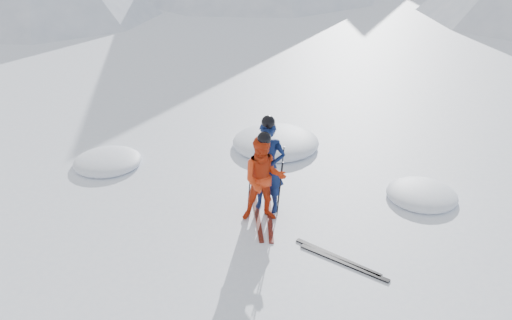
{
  "coord_description": "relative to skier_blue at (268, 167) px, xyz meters",
  "views": [
    {
      "loc": [
        -0.75,
        -8.83,
        5.83
      ],
      "look_at": [
        -1.59,
        0.5,
        1.1
      ],
      "focal_mm": 38.0,
      "sensor_mm": 36.0,
      "label": 1
    }
  ],
  "objects": [
    {
      "name": "skier_red",
      "position": [
        -0.05,
        -0.36,
        -0.09
      ],
      "size": [
        0.93,
        0.77,
        1.75
      ],
      "primitive_type": "imported",
      "rotation": [
        0.0,
        0.0,
        0.14
      ],
      "color": "red",
      "rests_on": "ground"
    },
    {
      "name": "ski_worn_left",
      "position": [
        -0.17,
        -0.36,
        -0.94
      ],
      "size": [
        0.38,
        1.69,
        0.03
      ],
      "primitive_type": "cube",
      "rotation": [
        0.0,
        0.0,
        0.17
      ],
      "color": "black",
      "rests_on": "ground"
    },
    {
      "name": "pole_red_right",
      "position": [
        0.25,
        -0.21,
        -0.38
      ],
      "size": [
        0.12,
        0.08,
        1.16
      ],
      "primitive_type": "cylinder",
      "rotation": [
        -0.05,
        0.08,
        0.0
      ],
      "color": "black",
      "rests_on": "ground"
    },
    {
      "name": "skier_blue",
      "position": [
        0.0,
        0.0,
        0.0
      ],
      "size": [
        0.79,
        0.61,
        1.92
      ],
      "primitive_type": "imported",
      "rotation": [
        0.0,
        0.0,
        -0.24
      ],
      "color": "#0C1B4C",
      "rests_on": "ground"
    },
    {
      "name": "pole_blue_left",
      "position": [
        -0.3,
        0.15,
        -0.32
      ],
      "size": [
        0.13,
        0.09,
        1.28
      ],
      "primitive_type": "cylinder",
      "rotation": [
        0.05,
        0.08,
        0.0
      ],
      "color": "black",
      "rests_on": "ground"
    },
    {
      "name": "pole_red_left",
      "position": [
        -0.35,
        -0.11,
        -0.38
      ],
      "size": [
        0.12,
        0.09,
        1.16
      ],
      "primitive_type": "cylinder",
      "rotation": [
        0.06,
        0.08,
        0.0
      ],
      "color": "black",
      "rests_on": "ground"
    },
    {
      "name": "ski_loose_b",
      "position": [
        1.44,
        -1.67,
        -0.94
      ],
      "size": [
        1.5,
        0.96,
        0.03
      ],
      "primitive_type": "cube",
      "rotation": [
        0.0,
        0.0,
        1.03
      ],
      "color": "black",
      "rests_on": "ground"
    },
    {
      "name": "ski_loose_a",
      "position": [
        1.34,
        -1.52,
        -0.94
      ],
      "size": [
        1.47,
        1.0,
        0.03
      ],
      "primitive_type": "cube",
      "rotation": [
        0.0,
        0.0,
        0.99
      ],
      "color": "black",
      "rests_on": "ground"
    },
    {
      "name": "snow_lumps",
      "position": [
        -0.29,
        2.27,
        -0.96
      ],
      "size": [
        8.6,
        4.1,
        0.48
      ],
      "color": "white",
      "rests_on": "ground"
    },
    {
      "name": "ground",
      "position": [
        1.36,
        -0.51,
        -0.96
      ],
      "size": [
        160.0,
        160.0,
        0.0
      ],
      "primitive_type": "plane",
      "color": "white",
      "rests_on": "ground"
    },
    {
      "name": "ski_worn_right",
      "position": [
        0.07,
        -0.36,
        -0.94
      ],
      "size": [
        0.27,
        1.7,
        0.03
      ],
      "primitive_type": "cube",
      "rotation": [
        0.0,
        0.0,
        0.11
      ],
      "color": "black",
      "rests_on": "ground"
    },
    {
      "name": "pole_blue_right",
      "position": [
        0.25,
        0.25,
        -0.32
      ],
      "size": [
        0.13,
        0.08,
        1.28
      ],
      "primitive_type": "cylinder",
      "rotation": [
        -0.04,
        0.08,
        0.0
      ],
      "color": "black",
      "rests_on": "ground"
    }
  ]
}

